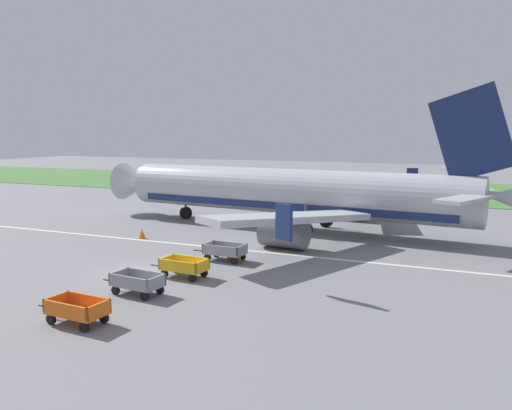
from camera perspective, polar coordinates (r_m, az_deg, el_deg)
name	(u,v)px	position (r m, az deg, el deg)	size (l,w,h in m)	color
ground_plane	(141,273)	(30.61, -12.49, -7.30)	(220.00, 220.00, 0.00)	slate
grass_strip	(345,188)	(75.55, 9.75, 1.90)	(220.00, 28.00, 0.06)	#477A38
apron_stripe	(205,246)	(36.75, -5.68, -4.55)	(120.00, 0.36, 0.01)	silver
airplane	(300,193)	(42.29, 4.86, 1.31)	(37.67, 30.29, 11.34)	#B2B7BC
baggage_cart_nearest	(77,310)	(23.42, -19.10, -10.85)	(3.59, 1.56, 1.07)	orange
baggage_cart_second_in_row	(137,283)	(26.60, -12.93, -8.32)	(3.60, 1.63, 1.07)	gray
baggage_cart_third_in_row	(184,267)	(29.14, -7.94, -6.74)	(3.59, 1.55, 1.07)	gold
baggage_cart_fourth_in_row	(225,251)	(32.57, -3.47, -5.09)	(3.58, 1.51, 1.07)	gray
traffic_cone_near_plane	(238,255)	(32.59, -2.01, -5.56)	(0.51, 0.51, 0.67)	orange
traffic_cone_mid_apron	(230,254)	(33.02, -2.83, -5.36)	(0.53, 0.53, 0.69)	orange
traffic_cone_by_carts	(142,234)	(40.23, -12.45, -3.09)	(0.55, 0.55, 0.72)	orange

